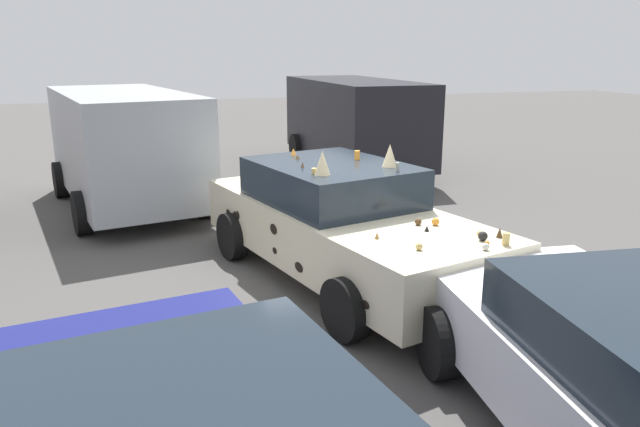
{
  "coord_description": "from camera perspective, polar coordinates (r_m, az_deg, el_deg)",
  "views": [
    {
      "loc": [
        -6.93,
        2.44,
        2.88
      ],
      "look_at": [
        0.0,
        0.3,
        0.9
      ],
      "focal_mm": 33.65,
      "sensor_mm": 36.0,
      "label": 1
    }
  ],
  "objects": [
    {
      "name": "ground_plane",
      "position": [
        7.89,
        2.09,
        -6.15
      ],
      "size": [
        60.0,
        60.0,
        0.0
      ],
      "primitive_type": "plane",
      "color": "#514F4C"
    },
    {
      "name": "art_car_decorated",
      "position": [
        7.69,
        1.92,
        -0.8
      ],
      "size": [
        4.96,
        2.86,
        1.77
      ],
      "rotation": [
        0.0,
        0.0,
        3.39
      ],
      "color": "beige",
      "rests_on": "ground"
    },
    {
      "name": "parked_van_near_left",
      "position": [
        14.87,
        3.27,
        8.89
      ],
      "size": [
        5.26,
        2.35,
        2.18
      ],
      "rotation": [
        0.0,
        0.0,
        3.16
      ],
      "color": "black",
      "rests_on": "ground"
    },
    {
      "name": "parked_van_behind_left",
      "position": [
        11.72,
        -18.14,
        6.34
      ],
      "size": [
        5.15,
        2.97,
        2.15
      ],
      "rotation": [
        0.0,
        0.0,
        3.35
      ],
      "color": "#9EA3A8",
      "rests_on": "ground"
    },
    {
      "name": "parked_sedan_row_back_center",
      "position": [
        4.9,
        27.46,
        -13.14
      ],
      "size": [
        4.18,
        2.36,
        1.33
      ],
      "rotation": [
        0.0,
        0.0,
        -0.11
      ],
      "color": "white",
      "rests_on": "ground"
    }
  ]
}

